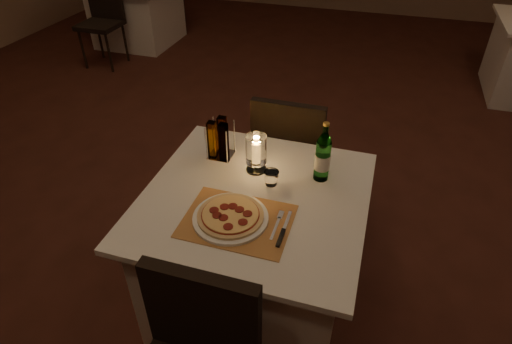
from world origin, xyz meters
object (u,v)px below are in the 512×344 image
(chair_far, at_px, (290,148))
(water_bottle, at_px, (323,157))
(main_table, at_px, (255,252))
(hurricane_candle, at_px, (256,151))
(plate, at_px, (231,218))
(pizza, at_px, (230,215))
(neighbor_table_left, at_px, (138,13))
(tumbler, at_px, (271,178))

(chair_far, xyz_separation_m, water_bottle, (0.26, -0.49, 0.31))
(main_table, height_order, hurricane_candle, hurricane_candle)
(chair_far, xyz_separation_m, plate, (-0.05, -0.89, 0.20))
(chair_far, distance_m, plate, 0.92)
(chair_far, height_order, hurricane_candle, hurricane_candle)
(water_bottle, bearing_deg, pizza, -127.72)
(pizza, xyz_separation_m, neighbor_table_left, (-2.59, 3.64, -0.39))
(main_table, xyz_separation_m, water_bottle, (0.26, 0.22, 0.49))
(plate, relative_size, water_bottle, 1.07)
(neighbor_table_left, bearing_deg, plate, -54.59)
(hurricane_candle, bearing_deg, tumbler, -40.95)
(plate, bearing_deg, pizza, -83.20)
(water_bottle, distance_m, hurricane_candle, 0.31)
(pizza, relative_size, neighbor_table_left, 0.28)
(chair_far, distance_m, hurricane_candle, 0.61)
(chair_far, xyz_separation_m, pizza, (-0.05, -0.89, 0.22))
(main_table, xyz_separation_m, pizza, (-0.05, -0.18, 0.39))
(chair_far, relative_size, tumbler, 12.58)
(pizza, relative_size, hurricane_candle, 1.45)
(chair_far, bearing_deg, pizza, -93.20)
(main_table, bearing_deg, pizza, -105.49)
(chair_far, height_order, pizza, chair_far)
(plate, height_order, pizza, pizza)
(hurricane_candle, bearing_deg, pizza, -89.68)
(water_bottle, relative_size, hurricane_candle, 1.56)
(tumbler, relative_size, hurricane_candle, 0.37)
(hurricane_candle, relative_size, neighbor_table_left, 0.19)
(hurricane_candle, bearing_deg, water_bottle, 5.13)
(tumbler, relative_size, water_bottle, 0.24)
(plate, bearing_deg, water_bottle, 52.25)
(chair_far, relative_size, hurricane_candle, 4.68)
(pizza, relative_size, tumbler, 3.91)
(chair_far, distance_m, water_bottle, 0.64)
(tumbler, relative_size, neighbor_table_left, 0.07)
(hurricane_candle, height_order, neighbor_table_left, hurricane_candle)
(main_table, relative_size, tumbler, 13.97)
(chair_far, bearing_deg, tumbler, -85.59)
(plate, relative_size, pizza, 1.14)
(plate, relative_size, neighbor_table_left, 0.32)
(main_table, height_order, water_bottle, water_bottle)
(pizza, height_order, neighbor_table_left, pizza)
(tumbler, xyz_separation_m, water_bottle, (0.21, 0.11, 0.09))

